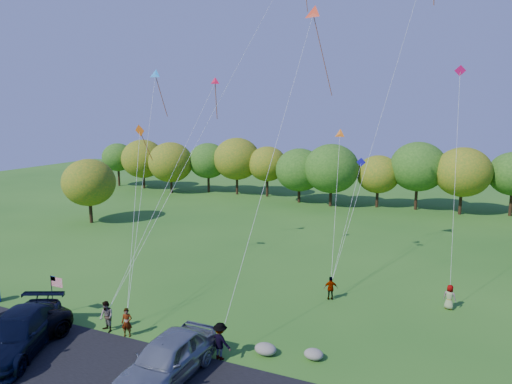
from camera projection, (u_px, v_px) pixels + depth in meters
ground at (164, 336)px, 24.56m from camera, size 140.00×140.00×0.00m
asphalt_lane at (113, 374)px, 20.95m from camera, size 44.00×6.00×0.06m
treeline at (333, 171)px, 56.66m from camera, size 75.74×28.03×8.46m
minivan_dark at (6, 333)px, 22.94m from camera, size 3.74×6.65×1.76m
minivan_navy at (16, 334)px, 22.67m from camera, size 5.20×7.18×1.93m
minivan_silver at (167, 358)px, 20.38m from camera, size 2.48×5.90×1.99m
flyer_a at (127, 323)px, 24.41m from camera, size 0.68×0.57×1.58m
flyer_b at (106, 317)px, 24.94m from camera, size 1.02×0.91×1.73m
flyer_c at (220, 341)px, 22.15m from camera, size 1.32×0.93×1.87m
flyer_d at (331, 288)px, 29.20m from camera, size 0.97×0.69×1.53m
flyer_e at (450, 297)px, 27.81m from camera, size 0.86×0.68×1.53m
flag_assembly at (55, 286)px, 26.69m from camera, size 0.91×0.59×2.47m
boulder_near at (266, 349)px, 22.69m from camera, size 1.12×0.88×0.56m
boulder_far at (314, 354)px, 22.26m from camera, size 0.96×0.80×0.50m
kites_aloft at (292, 31)px, 32.60m from camera, size 22.30×9.94×17.43m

